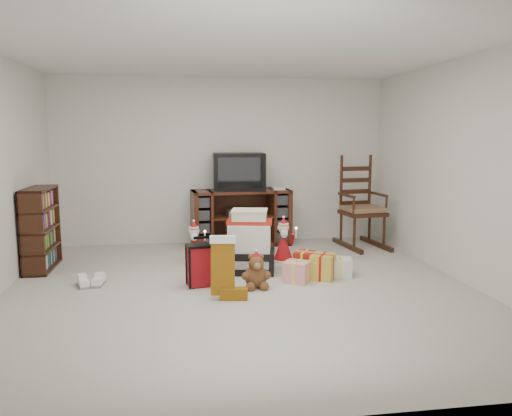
% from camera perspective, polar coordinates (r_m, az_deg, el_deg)
% --- Properties ---
extents(room, '(5.01, 5.01, 2.51)m').
position_cam_1_polar(room, '(5.16, -1.73, 3.96)').
color(room, beige).
rests_on(room, ground).
extents(tv_stand, '(1.50, 0.64, 0.83)m').
position_cam_1_polar(tv_stand, '(7.47, -1.72, -1.09)').
color(tv_stand, '#461D14').
rests_on(tv_stand, floor).
extents(bookshelf, '(0.27, 0.82, 1.01)m').
position_cam_1_polar(bookshelf, '(6.67, -23.37, -2.34)').
color(bookshelf, '#35190E').
rests_on(bookshelf, floor).
extents(rocking_chair, '(0.68, 0.99, 1.40)m').
position_cam_1_polar(rocking_chair, '(7.56, 11.90, -0.70)').
color(rocking_chair, '#35190E').
rests_on(rocking_chair, floor).
extents(gift_pile, '(0.67, 0.54, 0.75)m').
position_cam_1_polar(gift_pile, '(6.01, -0.73, -4.30)').
color(gift_pile, black).
rests_on(gift_pile, floor).
extents(red_suitcase, '(0.38, 0.24, 0.54)m').
position_cam_1_polar(red_suitcase, '(5.52, -5.95, -6.47)').
color(red_suitcase, maroon).
rests_on(red_suitcase, floor).
extents(stocking, '(0.32, 0.17, 0.65)m').
position_cam_1_polar(stocking, '(5.06, -3.80, -6.75)').
color(stocking, '#0C670B').
rests_on(stocking, floor).
extents(teddy_bear, '(0.25, 0.22, 0.37)m').
position_cam_1_polar(teddy_bear, '(5.44, 0.00, -7.46)').
color(teddy_bear, brown).
rests_on(teddy_bear, floor).
extents(santa_figurine, '(0.29, 0.28, 0.60)m').
position_cam_1_polar(santa_figurine, '(6.50, 3.15, -4.23)').
color(santa_figurine, '#A71215').
rests_on(santa_figurine, floor).
extents(mrs_claus_figurine, '(0.27, 0.26, 0.56)m').
position_cam_1_polar(mrs_claus_figurine, '(6.45, -7.07, -4.49)').
color(mrs_claus_figurine, '#A71215').
rests_on(mrs_claus_figurine, floor).
extents(sneaker_pair, '(0.32, 0.27, 0.09)m').
position_cam_1_polar(sneaker_pair, '(5.82, -18.35, -8.03)').
color(sneaker_pair, white).
rests_on(sneaker_pair, floor).
extents(gift_cluster, '(0.69, 0.78, 0.24)m').
position_cam_1_polar(gift_cluster, '(5.92, 7.33, -6.65)').
color(gift_cluster, '#A32112').
rests_on(gift_cluster, floor).
extents(crt_television, '(0.77, 0.57, 0.55)m').
position_cam_1_polar(crt_television, '(7.40, -1.96, 4.19)').
color(crt_television, black).
rests_on(crt_television, tv_stand).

